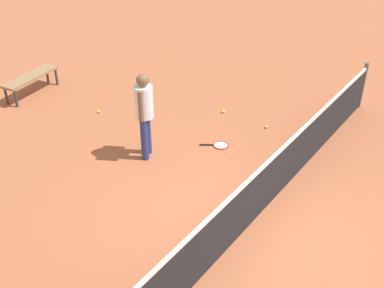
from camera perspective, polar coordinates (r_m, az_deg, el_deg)
The scene contains 9 objects.
ground_plane at distance 7.73m, azimuth 6.56°, elevation -9.71°, with size 40.00×40.00×0.00m, color #9E5638.
court_net at distance 7.41m, azimuth 6.79°, elevation -6.82°, with size 10.09×0.09×1.07m.
player_near_side at distance 8.81m, azimuth -5.68°, elevation 4.12°, with size 0.51×0.45×1.70m.
tennis_racket_near_player at distance 9.59m, azimuth 3.27°, elevation -0.14°, with size 0.47×0.58×0.03m.
tennis_ball_near_player at distance 11.12m, azimuth -5.41°, elevation 4.75°, with size 0.07×0.07×0.07m, color #C6E033.
tennis_ball_midcourt at distance 10.28m, azimuth 8.83°, elevation 2.02°, with size 0.07×0.07×0.07m, color #C6E033.
tennis_ball_baseline at distance 10.77m, azimuth 3.74°, elevation 3.87°, with size 0.07×0.07×0.07m, color #C6E033.
tennis_ball_stray_left at distance 10.94m, azimuth -11.00°, elevation 3.78°, with size 0.07×0.07×0.07m, color #C6E033.
courtside_bench at distance 12.05m, azimuth -18.59°, elevation 7.43°, with size 1.54×0.59×0.48m.
Camera 1 is at (5.13, 2.65, 5.14)m, focal length 44.97 mm.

